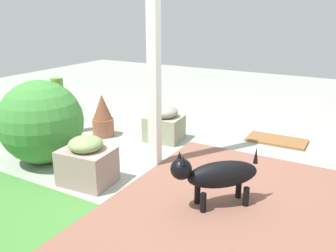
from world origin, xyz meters
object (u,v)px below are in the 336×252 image
at_px(dog, 217,175).
at_px(doormat, 277,140).
at_px(terracotta_pot_tall, 60,114).
at_px(stone_planter_nearest, 164,124).
at_px(terracotta_pot_spiky, 103,117).
at_px(stone_planter_mid, 87,162).
at_px(round_shrub, 41,122).
at_px(porch_pillar, 154,37).

relative_size(dog, doormat, 0.88).
bearing_deg(terracotta_pot_tall, stone_planter_nearest, -160.29).
relative_size(terracotta_pot_tall, dog, 1.19).
distance_m(dog, doormat, 1.79).
height_order(stone_planter_nearest, terracotta_pot_spiky, terracotta_pot_spiky).
distance_m(stone_planter_mid, doormat, 2.33).
distance_m(terracotta_pot_spiky, dog, 2.09).
xyz_separation_m(terracotta_pot_spiky, dog, (-1.89, 0.89, 0.04)).
bearing_deg(stone_planter_mid, doormat, -122.58).
distance_m(stone_planter_nearest, terracotta_pot_tall, 1.35).
distance_m(stone_planter_mid, round_shrub, 0.79).
distance_m(stone_planter_nearest, stone_planter_mid, 1.33).
xyz_separation_m(stone_planter_nearest, stone_planter_mid, (0.03, 1.33, 0.00)).
distance_m(terracotta_pot_spiky, doormat, 2.16).
relative_size(terracotta_pot_spiky, terracotta_pot_tall, 0.74).
distance_m(stone_planter_mid, terracotta_pot_tall, 1.51).
relative_size(porch_pillar, terracotta_pot_spiky, 4.79).
height_order(porch_pillar, terracotta_pot_tall, porch_pillar).
height_order(terracotta_pot_tall, dog, terracotta_pot_tall).
bearing_deg(terracotta_pot_tall, terracotta_pot_spiky, -158.37).
distance_m(porch_pillar, terracotta_pot_spiky, 1.52).
bearing_deg(dog, stone_planter_nearest, -44.87).
height_order(stone_planter_nearest, dog, dog).
bearing_deg(stone_planter_mid, porch_pillar, -116.00).
bearing_deg(dog, stone_planter_mid, 8.99).
relative_size(round_shrub, doormat, 1.24).
bearing_deg(round_shrub, stone_planter_nearest, -123.49).
height_order(round_shrub, terracotta_pot_tall, round_shrub).
relative_size(stone_planter_nearest, terracotta_pot_tall, 0.63).
bearing_deg(dog, terracotta_pot_spiky, -25.32).
height_order(stone_planter_nearest, stone_planter_mid, stone_planter_mid).
xyz_separation_m(terracotta_pot_tall, doormat, (-2.48, -1.08, -0.24)).
bearing_deg(porch_pillar, stone_planter_nearest, -66.94).
distance_m(round_shrub, terracotta_pot_tall, 0.88).
height_order(stone_planter_nearest, doormat, stone_planter_nearest).
distance_m(stone_planter_nearest, terracotta_pot_spiky, 0.79).
relative_size(stone_planter_nearest, dog, 0.75).
bearing_deg(porch_pillar, round_shrub, 25.09).
height_order(round_shrub, terracotta_pot_spiky, round_shrub).
relative_size(terracotta_pot_spiky, dog, 0.88).
relative_size(stone_planter_mid, round_shrub, 0.57).
height_order(stone_planter_mid, terracotta_pot_spiky, terracotta_pot_spiky).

